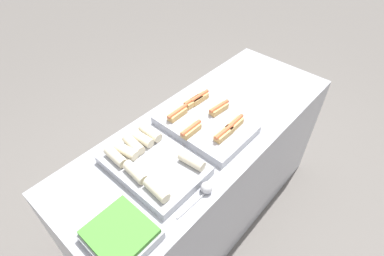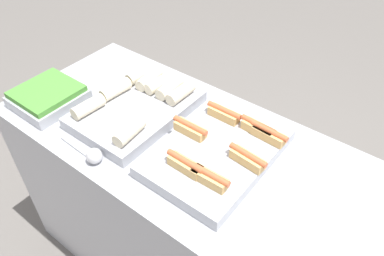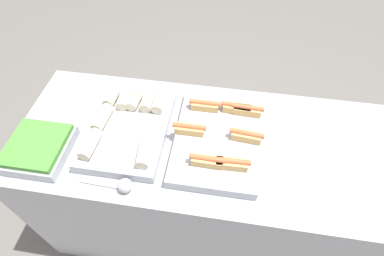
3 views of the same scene
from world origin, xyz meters
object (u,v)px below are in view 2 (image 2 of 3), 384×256
Objects in this scene: tray_wraps at (138,105)px; tray_side_front at (48,97)px; serving_spoon_near at (93,155)px; tray_hotdogs at (219,150)px.

tray_wraps reaches higher than tray_side_front.
tray_side_front is at bearing 164.72° from serving_spoon_near.
tray_hotdogs is 2.29× the size of serving_spoon_near.
tray_hotdogs is at bearing -1.35° from tray_wraps.
serving_spoon_near is (-0.35, -0.29, -0.01)m from tray_hotdogs.
tray_wraps is at bearing 102.07° from serving_spoon_near.
tray_wraps is 0.31m from serving_spoon_near.
tray_side_front is at bearing -166.63° from tray_hotdogs.
tray_hotdogs is 0.41m from tray_wraps.
tray_hotdogs is 1.04× the size of tray_wraps.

